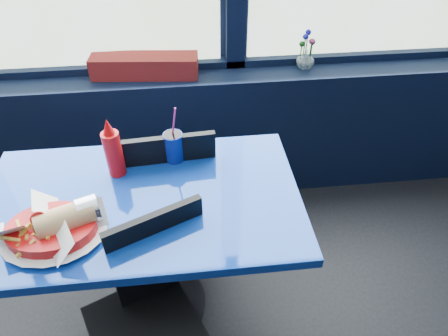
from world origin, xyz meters
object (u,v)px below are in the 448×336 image
at_px(ketchup_bottle, 113,151).
at_px(near_table, 147,230).
at_px(planter_box, 145,66).
at_px(food_basket, 54,227).
at_px(chair_near_back, 177,186).
at_px(soda_cup, 174,146).
at_px(chair_near_front, 151,300).
at_px(flower_vase, 306,57).

bearing_deg(ketchup_bottle, near_table, -58.07).
height_order(planter_box, food_basket, planter_box).
relative_size(near_table, planter_box, 2.16).
xyz_separation_m(chair_near_back, soda_cup, (0.01, -0.10, 0.32)).
bearing_deg(ketchup_bottle, chair_near_back, 36.68).
relative_size(near_table, ketchup_bottle, 4.67).
height_order(chair_near_front, ketchup_bottle, ketchup_bottle).
xyz_separation_m(near_table, chair_near_back, (0.12, 0.32, -0.07)).
bearing_deg(food_basket, soda_cup, 46.79).
relative_size(planter_box, flower_vase, 2.64).
distance_m(near_table, flower_vase, 1.26).
relative_size(chair_near_back, soda_cup, 3.24).
relative_size(near_table, food_basket, 3.63).
relative_size(flower_vase, food_basket, 0.64).
xyz_separation_m(planter_box, flower_vase, (0.86, -0.01, 0.01)).
bearing_deg(food_basket, near_table, 32.88).
xyz_separation_m(near_table, planter_box, (-0.01, 0.88, 0.29)).
relative_size(chair_near_front, chair_near_back, 0.95).
xyz_separation_m(chair_near_front, ketchup_bottle, (-0.11, 0.42, 0.39)).
xyz_separation_m(food_basket, soda_cup, (0.41, 0.37, 0.02)).
height_order(chair_near_front, soda_cup, soda_cup).
bearing_deg(near_table, soda_cup, 59.32).
relative_size(chair_near_back, ketchup_bottle, 3.39).
distance_m(planter_box, soda_cup, 0.68).
height_order(flower_vase, soda_cup, soda_cup).
bearing_deg(chair_near_front, chair_near_back, 55.54).
relative_size(chair_near_front, ketchup_bottle, 3.24).
bearing_deg(flower_vase, near_table, -134.44).
xyz_separation_m(chair_near_front, soda_cup, (0.12, 0.48, 0.34)).
bearing_deg(chair_near_back, planter_box, -80.98).
relative_size(flower_vase, soda_cup, 0.78).
relative_size(chair_near_front, soda_cup, 3.09).
xyz_separation_m(near_table, ketchup_bottle, (-0.10, 0.16, 0.30)).
xyz_separation_m(chair_near_back, planter_box, (-0.13, 0.56, 0.35)).
height_order(planter_box, soda_cup, soda_cup).
bearing_deg(ketchup_bottle, food_basket, -120.14).
bearing_deg(flower_vase, soda_cup, -138.03).
bearing_deg(soda_cup, planter_box, 101.87).
bearing_deg(ketchup_bottle, planter_box, 82.86).
distance_m(near_table, chair_near_back, 0.35).
bearing_deg(food_basket, ketchup_bottle, 64.48).
height_order(near_table, planter_box, planter_box).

